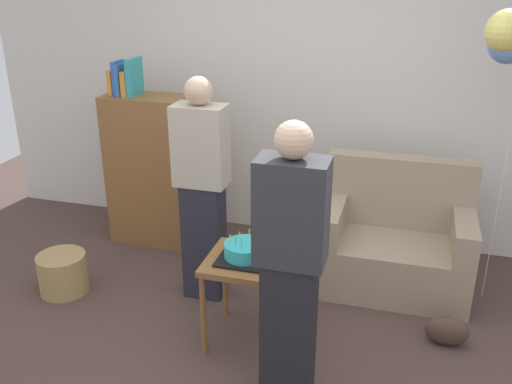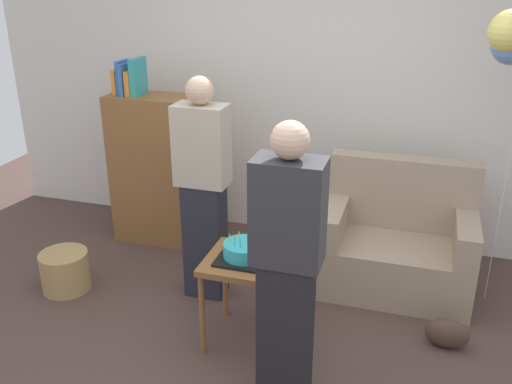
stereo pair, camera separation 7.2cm
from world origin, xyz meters
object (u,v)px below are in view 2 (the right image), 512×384
(side_table, at_px, (244,271))
(person_holding_cake, at_px, (287,270))
(birthday_cake, at_px, (244,251))
(handbag, at_px, (447,333))
(wicker_basket, at_px, (65,271))
(bookshelf, at_px, (159,168))
(person_blowing_candles, at_px, (203,190))
(couch, at_px, (397,245))

(side_table, xyz_separation_m, person_holding_cake, (0.38, -0.45, 0.32))
(birthday_cake, distance_m, person_holding_cake, 0.62)
(handbag, bearing_deg, side_table, -166.67)
(side_table, height_order, birthday_cake, birthday_cake)
(side_table, height_order, person_holding_cake, person_holding_cake)
(side_table, relative_size, wicker_basket, 1.67)
(person_holding_cake, relative_size, handbag, 5.82)
(birthday_cake, height_order, person_holding_cake, person_holding_cake)
(bookshelf, height_order, person_blowing_candles, person_blowing_candles)
(side_table, distance_m, wicker_basket, 1.54)
(bookshelf, height_order, wicker_basket, bookshelf)
(couch, xyz_separation_m, side_table, (-0.88, -0.98, 0.17))
(person_holding_cake, height_order, handbag, person_holding_cake)
(couch, bearing_deg, wicker_basket, -161.46)
(person_blowing_candles, bearing_deg, handbag, 2.51)
(person_blowing_candles, height_order, person_holding_cake, same)
(bookshelf, bearing_deg, birthday_cake, -45.19)
(person_holding_cake, relative_size, wicker_basket, 4.53)
(side_table, xyz_separation_m, person_blowing_candles, (-0.45, 0.45, 0.32))
(handbag, bearing_deg, person_holding_cake, -139.93)
(couch, height_order, birthday_cake, couch)
(bookshelf, bearing_deg, person_holding_cake, -46.30)
(couch, xyz_separation_m, bookshelf, (-2.04, 0.19, 0.33))
(couch, xyz_separation_m, person_holding_cake, (-0.50, -1.43, 0.49))
(couch, height_order, bookshelf, bookshelf)
(wicker_basket, bearing_deg, person_blowing_candles, 14.35)
(person_blowing_candles, bearing_deg, person_holding_cake, -39.73)
(person_holding_cake, bearing_deg, couch, -90.72)
(person_blowing_candles, bearing_deg, wicker_basket, -158.21)
(person_holding_cake, height_order, wicker_basket, person_holding_cake)
(couch, bearing_deg, side_table, -132.08)
(birthday_cake, relative_size, wicker_basket, 0.89)
(side_table, bearing_deg, birthday_cake, 76.73)
(couch, height_order, handbag, couch)
(person_blowing_candles, height_order, wicker_basket, person_blowing_candles)
(person_blowing_candles, relative_size, wicker_basket, 4.53)
(birthday_cake, relative_size, person_blowing_candles, 0.20)
(bookshelf, distance_m, birthday_cake, 1.65)
(wicker_basket, bearing_deg, handbag, 2.46)
(couch, relative_size, bookshelf, 0.69)
(couch, distance_m, birthday_cake, 1.35)
(birthday_cake, xyz_separation_m, wicker_basket, (-1.49, 0.18, -0.50))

